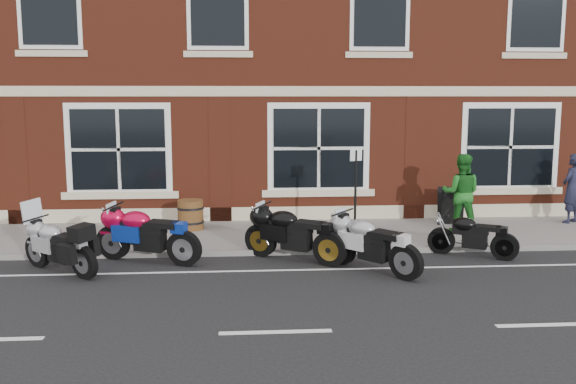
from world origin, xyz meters
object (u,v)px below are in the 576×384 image
Objects in this scene: a_board_sign at (451,206)px; barrel_planter at (191,215)px; moto_sport_black at (293,232)px; pedestrian_left at (572,188)px; moto_naked_black at (471,234)px; moto_sport_red at (146,233)px; parking_sign at (355,187)px; moto_touring_silver at (59,244)px; moto_sport_silver at (371,242)px; pedestrian_right at (461,193)px.

barrel_planter is at bearing -166.57° from a_board_sign.
pedestrian_left is (7.24, 2.79, 0.40)m from moto_sport_black.
moto_naked_black is at bearing -55.34° from moto_sport_black.
moto_naked_black is (6.61, -0.03, -0.13)m from moto_sport_red.
pedestrian_left is at bearing -51.85° from moto_sport_red.
moto_naked_black is at bearing -49.30° from parking_sign.
moto_sport_black is (2.92, -0.10, -0.01)m from moto_sport_red.
moto_sport_black is 5.06m from a_board_sign.
moto_touring_silver is 1.83× the size of a_board_sign.
moto_sport_red reaches higher than moto_naked_black.
moto_sport_black reaches higher than moto_sport_silver.
barrel_planter is at bearing 96.61° from moto_naked_black.
moto_touring_silver is at bearing 35.84° from pedestrian_right.
pedestrian_left is (3.55, 2.72, 0.52)m from moto_naked_black.
moto_naked_black is at bearing 97.13° from pedestrian_right.
moto_touring_silver is at bearing 124.17° from moto_naked_black.
a_board_sign is 6.43m from barrel_planter.
moto_sport_red is at bearing 126.66° from moto_sport_silver.
parking_sign is at bearing -15.28° from moto_sport_black.
parking_sign reaches higher than moto_touring_silver.
moto_sport_silver is at bearing 142.82° from moto_naked_black.
parking_sign is at bearing -138.26° from a_board_sign.
barrel_planter is (0.67, 2.54, -0.13)m from moto_sport_red.
pedestrian_left is (10.16, 2.69, 0.39)m from moto_sport_red.
pedestrian_left is 1.92× the size of a_board_sign.
moto_naked_black is 2.02m from pedestrian_right.
parking_sign is (1.48, 1.29, 0.72)m from moto_sport_black.
parking_sign reaches higher than moto_naked_black.
moto_sport_black is at bearing 45.19° from pedestrian_right.
moto_sport_silver is 0.87× the size of parking_sign.
pedestrian_left is at bearing -5.62° from parking_sign.
parking_sign is at bearing -21.63° from pedestrian_left.
pedestrian_left is (11.69, 3.30, 0.44)m from moto_touring_silver.
moto_sport_silver is 6.90m from pedestrian_left.
a_board_sign reaches higher than moto_sport_black.
moto_sport_black is at bearing 121.11° from moto_naked_black.
moto_sport_red is 1.19× the size of pedestrian_right.
a_board_sign is at bearing -74.13° from pedestrian_right.
moto_touring_silver reaches higher than moto_naked_black.
pedestrian_left is at bearing -35.29° from moto_sport_black.
pedestrian_left is at bearing -22.43° from moto_naked_black.
moto_touring_silver is 8.17m from moto_naked_black.
moto_sport_silver is at bearing -3.94° from pedestrian_left.
a_board_sign is (0.48, 2.79, 0.10)m from moto_naked_black.
a_board_sign is at bearing -37.56° from pedestrian_left.
moto_naked_black is at bearing 1.30° from pedestrian_left.
moto_touring_silver is at bearing -124.94° from barrel_planter.
parking_sign is (4.40, 1.19, 0.70)m from moto_sport_red.
moto_touring_silver reaches higher than moto_sport_silver.
barrel_planter is at bearing 95.52° from moto_sport_silver.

